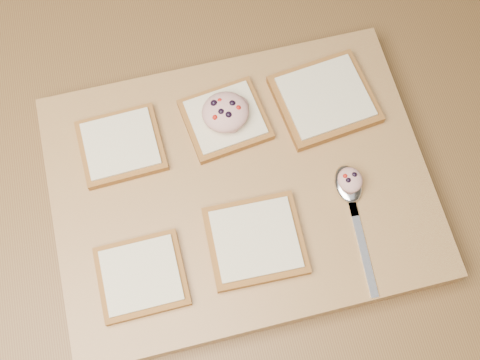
{
  "coord_description": "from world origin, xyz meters",
  "views": [
    {
      "loc": [
        0.1,
        -0.32,
        1.71
      ],
      "look_at": [
        0.16,
        -0.05,
        0.95
      ],
      "focal_mm": 45.0,
      "sensor_mm": 36.0,
      "label": 1
    }
  ],
  "objects_px": {
    "cutting_board": "(240,188)",
    "spoon": "(350,193)",
    "bread_far_center": "(225,119)",
    "tuna_salad_dollop": "(225,112)"
  },
  "relations": [
    {
      "from": "spoon",
      "to": "bread_far_center",
      "type": "bearing_deg",
      "value": 133.34
    },
    {
      "from": "cutting_board",
      "to": "spoon",
      "type": "relative_size",
      "value": 2.79
    },
    {
      "from": "bread_far_center",
      "to": "cutting_board",
      "type": "bearing_deg",
      "value": -91.24
    },
    {
      "from": "bread_far_center",
      "to": "spoon",
      "type": "height_order",
      "value": "bread_far_center"
    },
    {
      "from": "bread_far_center",
      "to": "tuna_salad_dollop",
      "type": "distance_m",
      "value": 0.02
    },
    {
      "from": "cutting_board",
      "to": "spoon",
      "type": "xyz_separation_m",
      "value": [
        0.14,
        -0.05,
        0.03
      ]
    },
    {
      "from": "cutting_board",
      "to": "spoon",
      "type": "height_order",
      "value": "spoon"
    },
    {
      "from": "cutting_board",
      "to": "spoon",
      "type": "bearing_deg",
      "value": -20.13
    },
    {
      "from": "tuna_salad_dollop",
      "to": "bread_far_center",
      "type": "bearing_deg",
      "value": 136.79
    },
    {
      "from": "bread_far_center",
      "to": "spoon",
      "type": "distance_m",
      "value": 0.2
    }
  ]
}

